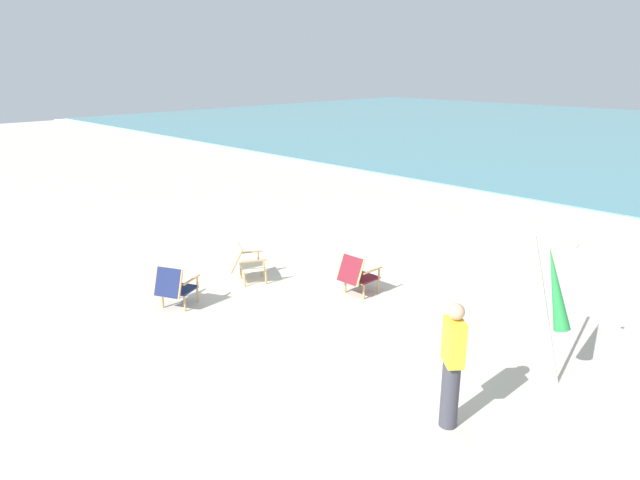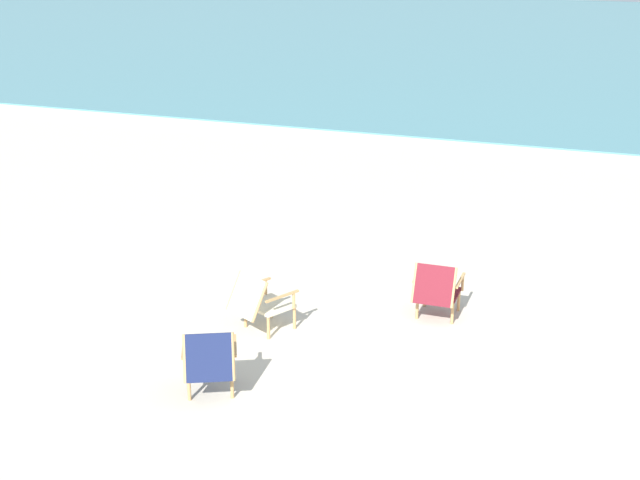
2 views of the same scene
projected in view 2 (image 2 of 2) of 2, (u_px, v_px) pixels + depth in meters
ground_plane at (455, 388)px, 10.03m from camera, size 80.00×80.00×0.00m
sea at (609, 42)px, 37.74m from camera, size 80.00×40.00×0.10m
surf_band at (559, 154)px, 19.81m from camera, size 80.00×1.10×0.06m
beach_chair_back_left at (210, 361)px, 9.71m from camera, size 0.81×0.86×0.82m
beach_chair_mid_center at (437, 289)px, 11.59m from camera, size 0.60×0.71×0.81m
beach_chair_back_right at (259, 301)px, 11.25m from camera, size 0.85×0.93×0.79m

